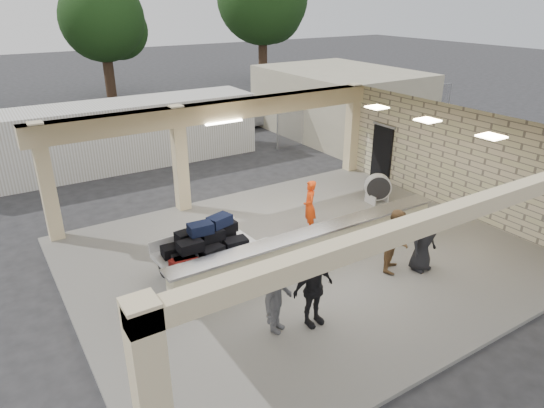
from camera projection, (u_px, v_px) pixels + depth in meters
ground at (303, 258)px, 13.34m from camera, size 120.00×120.00×0.00m
pavilion at (296, 204)px, 13.43m from camera, size 12.01×10.00×3.55m
baggage_counter at (315, 247)px, 12.72m from camera, size 8.20×0.58×0.98m
luggage_cart at (206, 247)px, 12.08m from camera, size 2.64×1.75×1.47m
drum_fan at (378, 187)px, 16.52m from camera, size 0.92×0.74×1.00m
baggage_handler at (310, 206)px, 14.39m from camera, size 0.55×0.66×1.59m
passenger_a at (396, 240)px, 12.31m from camera, size 0.87×0.76×1.67m
passenger_b at (313, 289)px, 10.21m from camera, size 1.04×0.42×1.75m
passenger_c at (279, 297)px, 9.99m from camera, size 1.13×0.89×1.68m
passenger_d at (423, 241)px, 12.32m from camera, size 0.83×0.39×1.64m
car_white_a at (254, 111)px, 26.97m from camera, size 5.43×2.98×1.49m
car_white_b at (323, 100)px, 29.66m from camera, size 5.05×3.47×1.50m
car_dark at (220, 114)px, 26.65m from camera, size 3.83×3.59×1.29m
container_white at (111, 136)px, 19.97m from camera, size 12.28×2.58×2.65m
fence at (373, 112)px, 25.32m from camera, size 12.06×0.06×2.03m
tree_mid at (107, 23)px, 32.79m from camera, size 6.00×5.60×8.00m
tree_right at (265, 2)px, 37.43m from camera, size 7.20×7.00×10.00m
adjacent_building at (340, 101)px, 25.14m from camera, size 6.00×8.00×3.20m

